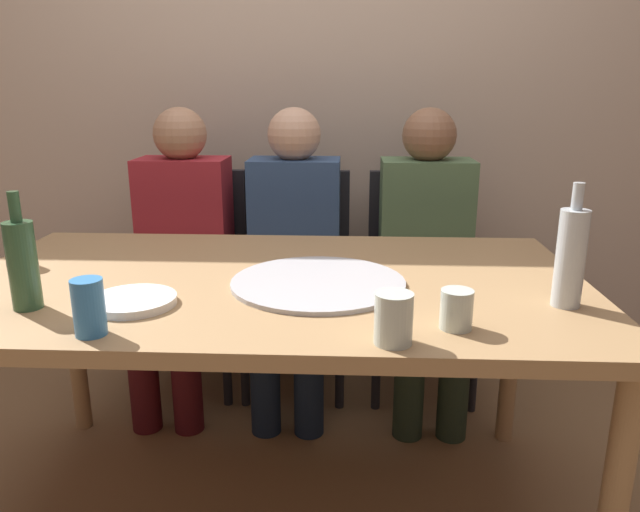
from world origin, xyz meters
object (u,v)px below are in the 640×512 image
Objects in this scene: plate_stack at (133,301)px; chair_right at (421,267)px; pizza_tray at (318,282)px; beer_bottle at (23,263)px; tumbler_far at (456,309)px; wine_bottle at (571,256)px; guest_in_beanie at (293,245)px; guest_by_wall at (427,247)px; chair_left at (192,263)px; guest_in_sweater at (180,244)px; wine_glass at (21,250)px; dining_table at (272,302)px; tumbler_near at (394,318)px; chair_middle at (297,265)px; soda_can at (89,307)px.

chair_right is (0.82, 1.11, -0.24)m from plate_stack.
beer_bottle is at bearing -163.07° from pizza_tray.
tumbler_far reaches higher than pizza_tray.
guest_in_beanie is at bearing 129.08° from wine_bottle.
guest_by_wall is (0.82, 0.96, -0.11)m from plate_stack.
guest_by_wall is at bearing -180.00° from guest_in_beanie.
chair_left reaches higher than pizza_tray.
beer_bottle is 0.24× the size of guest_in_sweater.
chair_left and chair_right have the same top height.
wine_glass is 0.11× the size of chair_left.
dining_table is 3.68× the size of pizza_tray.
tumbler_near is (0.84, -0.16, -0.06)m from beer_bottle.
beer_bottle is 0.31× the size of chair_left.
pizza_tray is 0.88m from wine_glass.
guest_in_sweater is (-0.46, 0.73, -0.03)m from dining_table.
beer_bottle is 0.24× the size of guest_in_beanie.
guest_in_sweater reaches higher than tumbler_far.
chair_left is at bearing 120.49° from tumbler_near.
wine_bottle is 0.33× the size of chair_right.
chair_middle is at bearing 75.14° from plate_stack.
wine_bottle is 0.33× the size of chair_left.
tumbler_near is at bearing -10.62° from beer_bottle.
chair_left is 0.98m from chair_right.
wine_bottle is 2.41× the size of soda_can.
guest_in_sweater reaches higher than chair_right.
pizza_tray is 0.71m from beer_bottle.
dining_table is 0.75m from wine_glass.
pizza_tray is 4.82× the size of wine_glass.
beer_bottle is 1.19m from chair_left.
chair_middle is (0.73, 0.81, -0.28)m from wine_glass.
tumbler_near is 0.12× the size of chair_left.
chair_right is at bearing 86.56° from tumbler_far.
plate_stack is 0.23× the size of chair_right.
chair_right is at bearing 53.54° from plate_stack.
beer_bottle reaches higher than chair_middle.
chair_left and chair_middle have the same top height.
pizza_tray is at bearing 63.80° from guest_by_wall.
pizza_tray is 0.51× the size of chair_right.
pizza_tray is 0.58m from soda_can.
guest_in_sweater and guest_in_beanie have the same top height.
soda_can is 0.14× the size of chair_right.
pizza_tray is at bearing 67.59° from chair_right.
guest_by_wall is (0.52, -0.15, 0.13)m from chair_middle.
dining_table is 1.88× the size of chair_right.
wine_glass is 1.51m from chair_right.
guest_in_beanie is at bearing 74.27° from soda_can.
plate_stack is at bearing 7.30° from beer_bottle.
guest_by_wall is (-0.21, 0.91, -0.22)m from wine_bottle.
guest_by_wall is at bearing 54.86° from dining_table.
soda_can is 1.32m from chair_left.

